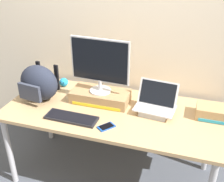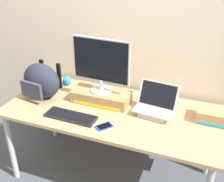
{
  "view_description": "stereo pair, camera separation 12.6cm",
  "coord_description": "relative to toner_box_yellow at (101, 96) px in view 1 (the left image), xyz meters",
  "views": [
    {
      "loc": [
        0.6,
        -1.93,
        2.01
      ],
      "look_at": [
        0.0,
        0.0,
        0.92
      ],
      "focal_mm": 44.92,
      "sensor_mm": 36.0,
      "label": 1
    },
    {
      "loc": [
        0.72,
        -1.89,
        2.01
      ],
      "look_at": [
        0.0,
        0.0,
        0.92
      ],
      "focal_mm": 44.92,
      "sensor_mm": 36.0,
      "label": 2
    }
  ],
  "objects": [
    {
      "name": "ground_plane",
      "position": [
        0.14,
        -0.11,
        -0.79
      ],
      "size": [
        20.0,
        20.0,
        0.0
      ],
      "primitive_type": "plane",
      "color": "#474C56"
    },
    {
      "name": "messenger_backpack",
      "position": [
        -0.53,
        -0.12,
        0.11
      ],
      "size": [
        0.39,
        0.32,
        0.32
      ],
      "rotation": [
        0.0,
        0.0,
        -0.14
      ],
      "color": "#232838",
      "rests_on": "desk"
    },
    {
      "name": "cell_phone",
      "position": [
        0.18,
        -0.37,
        -0.04
      ],
      "size": [
        0.14,
        0.15,
        0.01
      ],
      "rotation": [
        0.0,
        0.0,
        -0.68
      ],
      "color": "#19479E",
      "rests_on": "desk"
    },
    {
      "name": "toner_box_yellow",
      "position": [
        0.0,
        0.0,
        0.0
      ],
      "size": [
        0.51,
        0.26,
        0.1
      ],
      "color": "#9E7A51",
      "rests_on": "desk"
    },
    {
      "name": "coffee_mug",
      "position": [
        -0.63,
        0.09,
        -0.0
      ],
      "size": [
        0.13,
        0.09,
        0.09
      ],
      "color": "#2D4C93",
      "rests_on": "desk"
    },
    {
      "name": "toner_box_cyan",
      "position": [
        0.98,
        0.02,
        -0.0
      ],
      "size": [
        0.32,
        0.18,
        0.1
      ],
      "color": "#A88456",
      "rests_on": "desk"
    },
    {
      "name": "external_keyboard",
      "position": [
        -0.13,
        -0.34,
        -0.04
      ],
      "size": [
        0.43,
        0.16,
        0.02
      ],
      "rotation": [
        0.0,
        0.0,
        -0.02
      ],
      "color": "black",
      "rests_on": "desk"
    },
    {
      "name": "desk",
      "position": [
        0.14,
        -0.11,
        -0.12
      ],
      "size": [
        1.82,
        0.82,
        0.74
      ],
      "color": "tan",
      "rests_on": "ground"
    },
    {
      "name": "back_wall",
      "position": [
        0.14,
        0.4,
        0.51
      ],
      "size": [
        7.0,
        0.1,
        2.6
      ],
      "primitive_type": "cube",
      "color": "beige",
      "rests_on": "ground"
    },
    {
      "name": "desktop_monitor",
      "position": [
        -0.0,
        -0.0,
        0.31
      ],
      "size": [
        0.52,
        0.19,
        0.48
      ],
      "rotation": [
        0.0,
        0.0,
        -0.05
      ],
      "color": "silver",
      "rests_on": "toner_box_yellow"
    },
    {
      "name": "open_laptop",
      "position": [
        0.5,
        -0.05,
        0.0
      ],
      "size": [
        0.34,
        0.25,
        0.26
      ],
      "rotation": [
        0.0,
        0.0,
        -0.1
      ],
      "color": "#ADADB2",
      "rests_on": "desk"
    },
    {
      "name": "plush_toy",
      "position": [
        -0.44,
        0.17,
        -0.01
      ],
      "size": [
        0.08,
        0.08,
        0.08
      ],
      "color": "#2393CC",
      "rests_on": "desk"
    }
  ]
}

